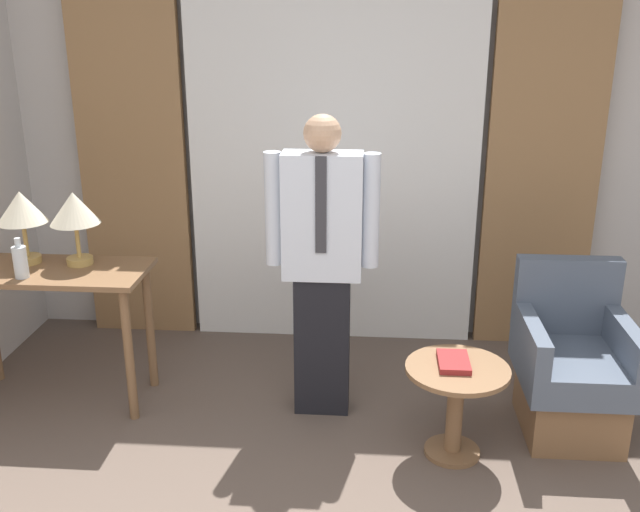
% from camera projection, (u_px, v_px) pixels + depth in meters
% --- Properties ---
extents(wall_back, '(10.00, 0.06, 2.70)m').
position_uv_depth(wall_back, '(335.00, 137.00, 4.65)').
color(wall_back, beige).
rests_on(wall_back, ground_plane).
extents(curtain_sheer_center, '(1.86, 0.06, 2.58)m').
position_uv_depth(curtain_sheer_center, '(334.00, 150.00, 4.54)').
color(curtain_sheer_center, white).
rests_on(curtain_sheer_center, ground_plane).
extents(curtain_drape_left, '(0.70, 0.06, 2.58)m').
position_uv_depth(curtain_drape_left, '(131.00, 147.00, 4.64)').
color(curtain_drape_left, '#997047').
rests_on(curtain_drape_left, ground_plane).
extents(curtain_drape_right, '(0.70, 0.06, 2.58)m').
position_uv_depth(curtain_drape_right, '(544.00, 153.00, 4.45)').
color(curtain_drape_right, '#997047').
rests_on(curtain_drape_right, ground_plane).
extents(desk, '(1.08, 0.49, 0.79)m').
position_uv_depth(desk, '(51.00, 293.00, 3.93)').
color(desk, brown).
rests_on(desk, ground_plane).
extents(table_lamp_left, '(0.27, 0.27, 0.41)m').
position_uv_depth(table_lamp_left, '(21.00, 210.00, 3.88)').
color(table_lamp_left, tan).
rests_on(table_lamp_left, desk).
extents(table_lamp_right, '(0.27, 0.27, 0.41)m').
position_uv_depth(table_lamp_right, '(74.00, 212.00, 3.86)').
color(table_lamp_right, tan).
rests_on(table_lamp_right, desk).
extents(bottle_by_lamp, '(0.07, 0.07, 0.22)m').
position_uv_depth(bottle_by_lamp, '(20.00, 261.00, 3.73)').
color(bottle_by_lamp, silver).
rests_on(bottle_by_lamp, desk).
extents(person, '(0.59, 0.20, 1.65)m').
position_uv_depth(person, '(322.00, 258.00, 3.74)').
color(person, black).
rests_on(person, ground_plane).
extents(armchair, '(0.55, 0.65, 0.88)m').
position_uv_depth(armchair, '(571.00, 371.00, 3.74)').
color(armchair, brown).
rests_on(armchair, ground_plane).
extents(side_table, '(0.51, 0.51, 0.49)m').
position_uv_depth(side_table, '(456.00, 395.00, 3.51)').
color(side_table, brown).
rests_on(side_table, ground_plane).
extents(book, '(0.15, 0.23, 0.03)m').
position_uv_depth(book, '(454.00, 362.00, 3.48)').
color(book, maroon).
rests_on(book, side_table).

